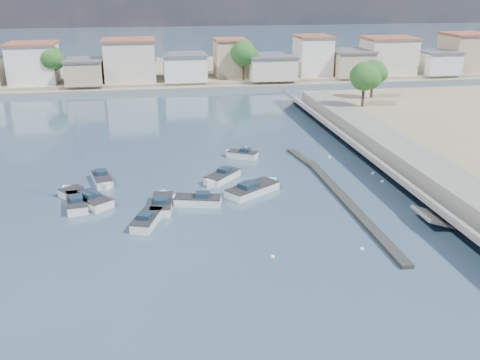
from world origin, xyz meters
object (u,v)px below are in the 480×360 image
at_px(motorboat_b, 162,204).
at_px(motorboat_c, 196,201).
at_px(motorboat_g, 102,180).
at_px(sailboat, 84,197).
at_px(motorboat_d, 221,178).
at_px(motorboat_e, 148,219).
at_px(motorboat_a, 77,202).
at_px(motorboat_f, 241,155).
at_px(motorboat_h, 254,189).

xyz_separation_m(motorboat_b, motorboat_c, (3.22, 0.16, 0.00)).
xyz_separation_m(motorboat_g, sailboat, (-1.46, -4.86, 0.03)).
bearing_deg(motorboat_d, sailboat, -166.22).
height_order(motorboat_b, motorboat_e, same).
xyz_separation_m(motorboat_a, motorboat_d, (14.72, 4.53, -0.00)).
distance_m(motorboat_b, motorboat_d, 9.09).
bearing_deg(motorboat_a, motorboat_e, -37.78).
height_order(motorboat_c, sailboat, sailboat).
height_order(motorboat_g, sailboat, sailboat).
bearing_deg(motorboat_c, motorboat_f, 63.58).
xyz_separation_m(motorboat_d, motorboat_h, (2.93, -3.98, 0.00)).
distance_m(motorboat_b, motorboat_g, 9.83).
distance_m(motorboat_e, motorboat_f, 20.95).
bearing_deg(motorboat_c, motorboat_g, 141.33).
bearing_deg(motorboat_c, motorboat_e, -141.83).
bearing_deg(motorboat_b, motorboat_c, 2.91).
relative_size(motorboat_g, sailboat, 0.55).
height_order(motorboat_b, motorboat_g, same).
xyz_separation_m(motorboat_c, motorboat_e, (-4.63, -3.64, -0.00)).
xyz_separation_m(motorboat_b, sailboat, (-7.61, 2.81, 0.03)).
height_order(motorboat_c, motorboat_d, same).
height_order(motorboat_a, motorboat_c, same).
relative_size(motorboat_d, motorboat_e, 0.95).
bearing_deg(motorboat_g, sailboat, -106.75).
relative_size(motorboat_d, motorboat_f, 1.21).
bearing_deg(motorboat_h, motorboat_a, -178.22).
bearing_deg(motorboat_e, motorboat_h, 27.92).
xyz_separation_m(motorboat_c, motorboat_d, (3.34, 6.12, -0.00)).
distance_m(motorboat_b, motorboat_f, 17.29).
relative_size(motorboat_b, motorboat_c, 1.07).
relative_size(motorboat_d, motorboat_g, 0.94).
bearing_deg(motorboat_e, motorboat_g, 113.07).
relative_size(motorboat_b, motorboat_e, 1.10).
relative_size(motorboat_c, motorboat_f, 1.31).
height_order(motorboat_a, sailboat, sailboat).
distance_m(motorboat_e, motorboat_g, 12.11).
distance_m(motorboat_g, motorboat_h, 16.54).
distance_m(motorboat_c, motorboat_e, 5.89).
relative_size(motorboat_a, motorboat_g, 1.10).
xyz_separation_m(motorboat_b, motorboat_f, (10.11, 14.03, 0.00)).
distance_m(motorboat_e, motorboat_h, 12.34).
bearing_deg(motorboat_b, sailboat, 159.75).
height_order(motorboat_a, motorboat_g, same).
height_order(motorboat_a, motorboat_b, same).
relative_size(motorboat_c, motorboat_h, 0.83).
height_order(motorboat_c, motorboat_f, same).
relative_size(motorboat_c, motorboat_e, 1.03).
xyz_separation_m(motorboat_f, motorboat_g, (-16.26, -6.36, 0.00)).
bearing_deg(motorboat_d, motorboat_f, 65.40).
bearing_deg(motorboat_g, motorboat_a, -108.69).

